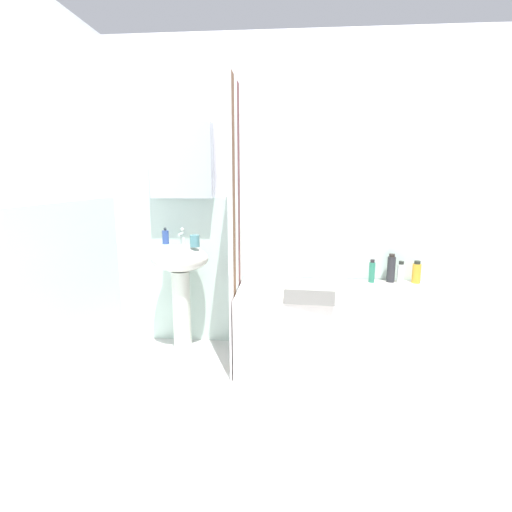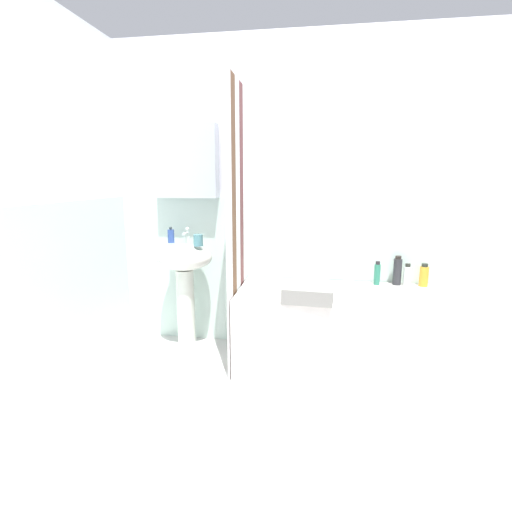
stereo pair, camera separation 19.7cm
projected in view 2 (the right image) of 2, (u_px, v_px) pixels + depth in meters
The scene contains 14 objects.
ground_plane at pixel (298, 447), 2.01m from camera, with size 4.80×5.60×0.04m, color silver.
wall_back_tiled at pixel (303, 205), 3.01m from camera, with size 3.60×0.18×2.40m.
wall_left_tiled at pixel (46, 217), 2.36m from camera, with size 0.07×1.81×2.40m.
sink at pixel (185, 273), 3.03m from camera, with size 0.44×0.34×0.85m.
faucet at pixel (187, 235), 3.05m from camera, with size 0.03×0.12×0.12m.
soap_dispenser at pixel (171, 236), 3.06m from camera, with size 0.05×0.05×0.13m.
toothbrush_cup at pixel (198, 240), 2.92m from camera, with size 0.07×0.07×0.09m, color teal.
bathtub at pixel (338, 330), 2.78m from camera, with size 1.43×0.65×0.56m, color silver.
shower_curtain at pixel (237, 228), 2.75m from camera, with size 0.01×0.65×2.00m.
lotion_bottle at pixel (424, 276), 2.86m from camera, with size 0.06×0.06×0.17m.
conditioner_bottle at pixel (407, 275), 2.87m from camera, with size 0.05×0.05×0.17m.
body_wash_bottle at pixel (397, 271), 2.90m from camera, with size 0.06×0.06×0.22m.
shampoo_bottle at pixel (377, 274), 2.90m from camera, with size 0.05×0.05×0.18m.
towel_folded at pixel (308, 293), 2.53m from camera, with size 0.32×0.24×0.10m, color gray.
Camera 2 is at (0.06, -1.79, 1.35)m, focal length 27.27 mm.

